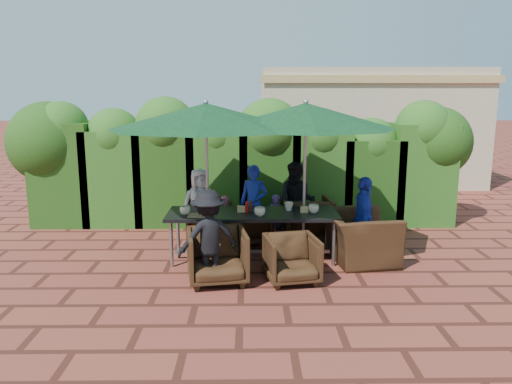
{
  "coord_description": "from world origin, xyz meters",
  "views": [
    {
      "loc": [
        0.11,
        -7.4,
        2.56
      ],
      "look_at": [
        0.22,
        0.4,
        1.0
      ],
      "focal_mm": 35.0,
      "sensor_mm": 36.0,
      "label": 1
    }
  ],
  "objects_px": {
    "umbrella_right": "(306,116)",
    "chair_near_left": "(217,253)",
    "umbrella_left": "(206,117)",
    "chair_near_right": "(292,257)",
    "chair_far_right": "(307,217)",
    "dining_table": "(253,217)",
    "chair_end_right": "(359,229)",
    "chair_far_mid": "(247,224)",
    "chair_far_left": "(210,219)"
  },
  "relations": [
    {
      "from": "chair_near_left",
      "to": "chair_far_left",
      "type": "bearing_deg",
      "value": 88.05
    },
    {
      "from": "dining_table",
      "to": "umbrella_right",
      "type": "height_order",
      "value": "umbrella_right"
    },
    {
      "from": "umbrella_right",
      "to": "chair_end_right",
      "type": "height_order",
      "value": "umbrella_right"
    },
    {
      "from": "dining_table",
      "to": "umbrella_left",
      "type": "distance_m",
      "value": 1.68
    },
    {
      "from": "chair_near_right",
      "to": "chair_near_left",
      "type": "bearing_deg",
      "value": 169.17
    },
    {
      "from": "umbrella_left",
      "to": "chair_far_right",
      "type": "height_order",
      "value": "umbrella_left"
    },
    {
      "from": "umbrella_left",
      "to": "chair_far_mid",
      "type": "xyz_separation_m",
      "value": [
        0.59,
        0.91,
        -1.86
      ]
    },
    {
      "from": "umbrella_right",
      "to": "chair_far_left",
      "type": "relative_size",
      "value": 3.73
    },
    {
      "from": "dining_table",
      "to": "umbrella_left",
      "type": "bearing_deg",
      "value": -173.99
    },
    {
      "from": "chair_near_right",
      "to": "chair_end_right",
      "type": "relative_size",
      "value": 0.61
    },
    {
      "from": "umbrella_right",
      "to": "chair_near_left",
      "type": "bearing_deg",
      "value": -141.56
    },
    {
      "from": "chair_far_mid",
      "to": "umbrella_right",
      "type": "bearing_deg",
      "value": 117.37
    },
    {
      "from": "chair_end_right",
      "to": "chair_far_right",
      "type": "bearing_deg",
      "value": 25.83
    },
    {
      "from": "dining_table",
      "to": "chair_near_left",
      "type": "relative_size",
      "value": 3.24
    },
    {
      "from": "chair_far_right",
      "to": "chair_end_right",
      "type": "height_order",
      "value": "chair_end_right"
    },
    {
      "from": "chair_near_left",
      "to": "chair_near_right",
      "type": "xyz_separation_m",
      "value": [
        1.02,
        -0.01,
        -0.05
      ]
    },
    {
      "from": "dining_table",
      "to": "umbrella_right",
      "type": "distance_m",
      "value": 1.73
    },
    {
      "from": "dining_table",
      "to": "chair_far_right",
      "type": "bearing_deg",
      "value": 45.29
    },
    {
      "from": "chair_near_right",
      "to": "chair_far_mid",
      "type": "bearing_deg",
      "value": 98.61
    },
    {
      "from": "chair_far_left",
      "to": "chair_end_right",
      "type": "relative_size",
      "value": 0.64
    },
    {
      "from": "umbrella_right",
      "to": "chair_near_right",
      "type": "distance_m",
      "value": 2.14
    },
    {
      "from": "chair_far_left",
      "to": "chair_near_left",
      "type": "height_order",
      "value": "chair_near_left"
    },
    {
      "from": "chair_far_mid",
      "to": "chair_far_right",
      "type": "bearing_deg",
      "value": 164.91
    },
    {
      "from": "umbrella_left",
      "to": "chair_far_right",
      "type": "distance_m",
      "value": 2.63
    },
    {
      "from": "umbrella_left",
      "to": "umbrella_right",
      "type": "relative_size",
      "value": 1.06
    },
    {
      "from": "umbrella_right",
      "to": "chair_far_mid",
      "type": "height_order",
      "value": "umbrella_right"
    },
    {
      "from": "chair_far_mid",
      "to": "chair_end_right",
      "type": "xyz_separation_m",
      "value": [
        1.73,
        -0.93,
        0.15
      ]
    },
    {
      "from": "dining_table",
      "to": "chair_far_mid",
      "type": "bearing_deg",
      "value": 96.28
    },
    {
      "from": "umbrella_right",
      "to": "chair_end_right",
      "type": "xyz_separation_m",
      "value": [
        0.84,
        -0.16,
        -1.71
      ]
    },
    {
      "from": "chair_near_left",
      "to": "chair_end_right",
      "type": "height_order",
      "value": "chair_end_right"
    },
    {
      "from": "dining_table",
      "to": "chair_end_right",
      "type": "distance_m",
      "value": 1.65
    },
    {
      "from": "dining_table",
      "to": "chair_far_left",
      "type": "xyz_separation_m",
      "value": [
        -0.75,
        1.07,
        -0.31
      ]
    },
    {
      "from": "umbrella_right",
      "to": "chair_far_mid",
      "type": "xyz_separation_m",
      "value": [
        -0.89,
        0.76,
        -1.86
      ]
    },
    {
      "from": "chair_far_mid",
      "to": "chair_end_right",
      "type": "bearing_deg",
      "value": 129.82
    },
    {
      "from": "dining_table",
      "to": "chair_end_right",
      "type": "height_order",
      "value": "chair_end_right"
    },
    {
      "from": "chair_far_right",
      "to": "chair_near_left",
      "type": "height_order",
      "value": "chair_far_right"
    },
    {
      "from": "chair_far_right",
      "to": "chair_near_right",
      "type": "height_order",
      "value": "chair_far_right"
    },
    {
      "from": "chair_near_right",
      "to": "chair_end_right",
      "type": "bearing_deg",
      "value": 27.43
    },
    {
      "from": "chair_far_right",
      "to": "chair_near_left",
      "type": "distance_m",
      "value": 2.39
    },
    {
      "from": "chair_far_right",
      "to": "chair_far_left",
      "type": "bearing_deg",
      "value": -8.7
    },
    {
      "from": "umbrella_left",
      "to": "chair_near_right",
      "type": "bearing_deg",
      "value": -36.15
    },
    {
      "from": "chair_far_mid",
      "to": "chair_far_left",
      "type": "bearing_deg",
      "value": -41.62
    },
    {
      "from": "chair_near_right",
      "to": "umbrella_right",
      "type": "bearing_deg",
      "value": 64.88
    },
    {
      "from": "chair_near_left",
      "to": "chair_near_right",
      "type": "distance_m",
      "value": 1.02
    },
    {
      "from": "chair_far_right",
      "to": "chair_near_right",
      "type": "xyz_separation_m",
      "value": [
        -0.42,
        -1.92,
        -0.07
      ]
    },
    {
      "from": "dining_table",
      "to": "umbrella_left",
      "type": "height_order",
      "value": "umbrella_left"
    },
    {
      "from": "chair_far_mid",
      "to": "chair_near_left",
      "type": "bearing_deg",
      "value": 55.46
    },
    {
      "from": "chair_end_right",
      "to": "umbrella_right",
      "type": "bearing_deg",
      "value": 71.65
    },
    {
      "from": "chair_far_mid",
      "to": "chair_end_right",
      "type": "distance_m",
      "value": 1.97
    },
    {
      "from": "chair_far_mid",
      "to": "chair_near_left",
      "type": "relative_size",
      "value": 0.87
    }
  ]
}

